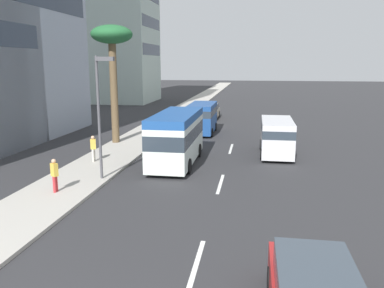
{
  "coord_description": "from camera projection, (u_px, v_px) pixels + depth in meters",
  "views": [
    {
      "loc": [
        -5.15,
        -1.61,
        5.99
      ],
      "look_at": [
        16.56,
        1.93,
        1.39
      ],
      "focal_mm": 36.53,
      "sensor_mm": 36.0,
      "label": 1
    }
  ],
  "objects": [
    {
      "name": "ground_plane",
      "position": [
        237.0,
        127.0,
        36.89
      ],
      "size": [
        198.0,
        198.0,
        0.0
      ],
      "primitive_type": "plane",
      "color": "#2D2D30"
    },
    {
      "name": "sidewalk_right",
      "position": [
        161.0,
        124.0,
        38.04
      ],
      "size": [
        162.0,
        3.47,
        0.15
      ],
      "primitive_type": "cube",
      "color": "#B2ADA3",
      "rests_on": "ground_plane"
    },
    {
      "name": "lane_stripe_near",
      "position": [
        196.0,
        264.0,
        11.79
      ],
      "size": [
        3.2,
        0.16,
        0.01
      ],
      "primitive_type": "cube",
      "color": "silver",
      "rests_on": "ground_plane"
    },
    {
      "name": "lane_stripe_mid",
      "position": [
        220.0,
        184.0,
        19.66
      ],
      "size": [
        3.2,
        0.16,
        0.01
      ],
      "primitive_type": "cube",
      "color": "silver",
      "rests_on": "ground_plane"
    },
    {
      "name": "lane_stripe_far",
      "position": [
        231.0,
        149.0,
        27.66
      ],
      "size": [
        3.2,
        0.16,
        0.01
      ],
      "primitive_type": "cube",
      "color": "silver",
      "rests_on": "ground_plane"
    },
    {
      "name": "van_lead",
      "position": [
        277.0,
        135.0,
        25.52
      ],
      "size": [
        4.97,
        2.11,
        2.34
      ],
      "color": "silver",
      "rests_on": "ground_plane"
    },
    {
      "name": "car_second",
      "position": [
        210.0,
        112.0,
        42.65
      ],
      "size": [
        4.73,
        1.84,
        1.57
      ],
      "rotation": [
        0.0,
        0.0,
        3.14
      ],
      "color": "beige",
      "rests_on": "ground_plane"
    },
    {
      "name": "minibus_third",
      "position": [
        177.0,
        136.0,
        23.25
      ],
      "size": [
        6.88,
        2.36,
        3.08
      ],
      "rotation": [
        0.0,
        0.0,
        3.14
      ],
      "color": "silver",
      "rests_on": "ground_plane"
    },
    {
      "name": "van_fifth",
      "position": [
        202.0,
        116.0,
        33.46
      ],
      "size": [
        5.05,
        2.17,
        2.57
      ],
      "rotation": [
        0.0,
        0.0,
        3.14
      ],
      "color": "#1E478C",
      "rests_on": "ground_plane"
    },
    {
      "name": "pedestrian_near_lamp",
      "position": [
        93.0,
        147.0,
        23.37
      ],
      "size": [
        0.33,
        0.38,
        1.57
      ],
      "rotation": [
        0.0,
        0.0,
        5.13
      ],
      "color": "beige",
      "rests_on": "sidewalk_right"
    },
    {
      "name": "pedestrian_mid_block",
      "position": [
        55.0,
        174.0,
        17.81
      ],
      "size": [
        0.36,
        0.39,
        1.56
      ],
      "rotation": [
        0.0,
        0.0,
        1.0
      ],
      "color": "red",
      "rests_on": "sidewalk_right"
    },
    {
      "name": "pedestrian_by_tree",
      "position": [
        161.0,
        121.0,
        34.27
      ],
      "size": [
        0.36,
        0.29,
        1.56
      ],
      "rotation": [
        0.0,
        0.0,
        6.06
      ],
      "color": "beige",
      "rests_on": "sidewalk_right"
    },
    {
      "name": "palm_tree",
      "position": [
        112.0,
        44.0,
        27.78
      ],
      "size": [
        2.95,
        2.95,
        8.47
      ],
      "color": "brown",
      "rests_on": "sidewalk_right"
    },
    {
      "name": "street_lamp",
      "position": [
        101.0,
        103.0,
        19.29
      ],
      "size": [
        0.24,
        0.97,
        6.17
      ],
      "color": "#4C4C51",
      "rests_on": "sidewalk_right"
    }
  ]
}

